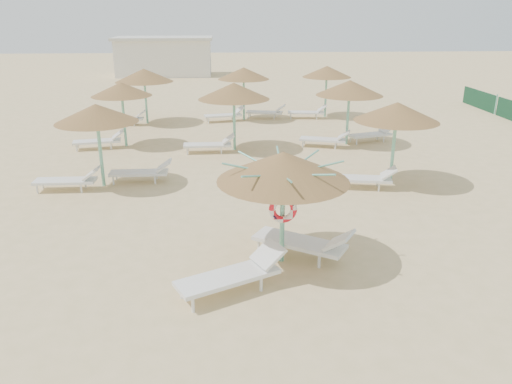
{
  "coord_description": "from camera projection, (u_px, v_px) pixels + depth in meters",
  "views": [
    {
      "loc": [
        -0.91,
        -10.32,
        5.39
      ],
      "look_at": [
        -0.19,
        0.88,
        1.3
      ],
      "focal_mm": 35.0,
      "sensor_mm": 36.0,
      "label": 1
    }
  ],
  "objects": [
    {
      "name": "ground",
      "position": [
        266.0,
        257.0,
        11.58
      ],
      "size": [
        120.0,
        120.0,
        0.0
      ],
      "primitive_type": "plane",
      "color": "#DCBA86",
      "rests_on": "ground"
    },
    {
      "name": "lounger_main_b",
      "position": [
        305.0,
        242.0,
        11.42
      ],
      "size": [
        2.32,
        1.82,
        0.84
      ],
      "rotation": [
        0.0,
        0.0,
        -0.57
      ],
      "color": "silver",
      "rests_on": "ground"
    },
    {
      "name": "lounger_main_a",
      "position": [
        235.0,
        274.0,
        10.06
      ],
      "size": [
        2.34,
        1.63,
        0.83
      ],
      "rotation": [
        0.0,
        0.0,
        0.47
      ],
      "color": "silver",
      "rests_on": "ground"
    },
    {
      "name": "main_palapa",
      "position": [
        283.0,
        167.0,
        10.65
      ],
      "size": [
        2.88,
        2.88,
        2.58
      ],
      "color": "#6DBDA3",
      "rests_on": "ground"
    },
    {
      "name": "service_hut",
      "position": [
        164.0,
        56.0,
        43.46
      ],
      "size": [
        8.4,
        4.4,
        3.25
      ],
      "color": "silver",
      "rests_on": "ground"
    },
    {
      "name": "palapa_field",
      "position": [
        241.0,
        88.0,
        21.0
      ],
      "size": [
        13.68,
        13.68,
        2.72
      ],
      "color": "#6DBDA3",
      "rests_on": "ground"
    }
  ]
}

